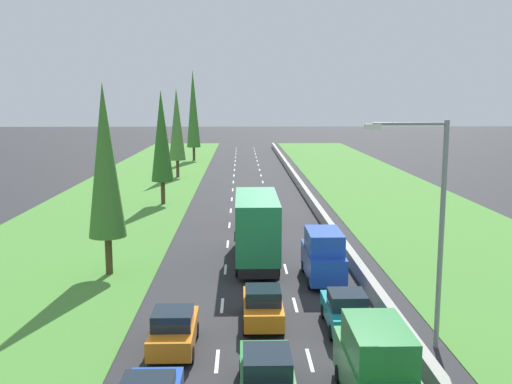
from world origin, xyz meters
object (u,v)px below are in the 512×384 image
poplar_tree_third (162,136)px  street_light_mast (433,219)px  teal_hatchback_right_lane (346,310)px  poplar_tree_fifth (193,109)px  green_sedan_centre_lane (267,375)px  orange_hatchback_left_lane (174,330)px  maroon_van_centre_lane (254,209)px  blue_van_right_lane (323,256)px  green_van_right_lane (376,366)px  orange_hatchback_centre_lane (263,306)px  poplar_tree_fourth (177,125)px  green_box_truck_centre_lane (256,227)px  poplar_tree_second (105,161)px

poplar_tree_third → street_light_mast: bearing=-65.6°
teal_hatchback_right_lane → poplar_tree_fifth: poplar_tree_fifth is taller
green_sedan_centre_lane → orange_hatchback_left_lane: (-3.49, 3.83, 0.02)m
maroon_van_centre_lane → poplar_tree_third: (-8.33, 10.04, 4.94)m
blue_van_right_lane → green_van_right_lane: bearing=-90.7°
green_van_right_lane → orange_hatchback_left_lane: bearing=147.1°
orange_hatchback_left_lane → orange_hatchback_centre_lane: (3.59, 2.58, 0.00)m
green_sedan_centre_lane → poplar_tree_fifth: (-8.32, 75.01, 7.40)m
blue_van_right_lane → green_sedan_centre_lane: 13.09m
green_sedan_centre_lane → poplar_tree_fourth: poplar_tree_fourth is taller
green_box_truck_centre_lane → poplar_tree_fourth: size_ratio=0.84×
street_light_mast → poplar_tree_fifth: bearing=101.8°
poplar_tree_fifth → blue_van_right_lane: bearing=-79.2°
poplar_tree_fifth → poplar_tree_second: bearing=-89.9°
blue_van_right_lane → poplar_tree_fourth: (-12.40, 42.71, 5.22)m
poplar_tree_third → blue_van_right_lane: bearing=-63.6°
orange_hatchback_left_lane → poplar_tree_second: size_ratio=0.36×
orange_hatchback_centre_lane → poplar_tree_fourth: 50.01m
green_van_right_lane → poplar_tree_third: poplar_tree_third is taller
teal_hatchback_right_lane → poplar_tree_second: poplar_tree_second is taller
maroon_van_centre_lane → poplar_tree_second: size_ratio=0.46×
green_van_right_lane → green_box_truck_centre_lane: bearing=101.1°
green_box_truck_centre_lane → poplar_tree_fifth: poplar_tree_fifth is taller
green_van_right_lane → poplar_tree_third: bearing=107.4°
orange_hatchback_centre_lane → street_light_mast: (6.44, -2.60, 4.40)m
green_van_right_lane → poplar_tree_fifth: (-11.75, 75.66, 6.81)m
green_box_truck_centre_lane → poplar_tree_second: 9.63m
blue_van_right_lane → street_light_mast: size_ratio=0.54×
maroon_van_centre_lane → poplar_tree_fifth: size_ratio=0.34×
green_van_right_lane → blue_van_right_lane: 13.22m
teal_hatchback_right_lane → blue_van_right_lane: (-0.04, 6.81, 0.56)m
orange_hatchback_left_lane → orange_hatchback_centre_lane: 4.42m
teal_hatchback_right_lane → green_sedan_centre_lane: teal_hatchback_right_lane is taller
orange_hatchback_centre_lane → teal_hatchback_right_lane: bearing=-10.3°
poplar_tree_third → green_box_truck_centre_lane: bearing=-67.6°
maroon_van_centre_lane → poplar_tree_fifth: bearing=99.9°
green_van_right_lane → street_light_mast: (3.12, 4.45, 3.83)m
poplar_tree_second → poplar_tree_fifth: size_ratio=0.75×
green_box_truck_centre_lane → street_light_mast: street_light_mast is taller
blue_van_right_lane → street_light_mast: bearing=-71.4°
orange_hatchback_left_lane → poplar_tree_fifth: (-4.83, 71.19, 7.37)m
green_van_right_lane → green_sedan_centre_lane: bearing=169.4°
blue_van_right_lane → maroon_van_centre_lane: same height
green_box_truck_centre_lane → poplar_tree_fourth: bearing=102.8°
green_van_right_lane → orange_hatchback_left_lane: green_van_right_lane is taller
poplar_tree_third → poplar_tree_fourth: poplar_tree_fourth is taller
orange_hatchback_left_lane → green_box_truck_centre_lane: (3.56, 12.55, 1.35)m
maroon_van_centre_lane → street_light_mast: bearing=-74.2°
poplar_tree_second → poplar_tree_fourth: bearing=90.7°
green_van_right_lane → poplar_tree_second: poplar_tree_second is taller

